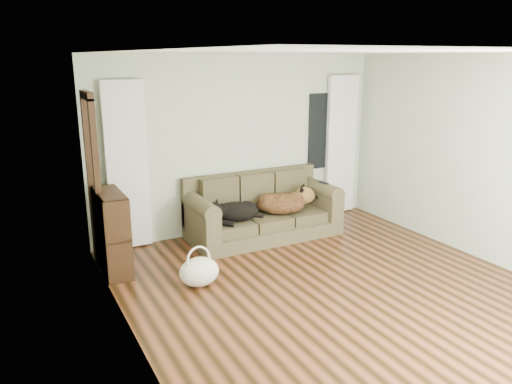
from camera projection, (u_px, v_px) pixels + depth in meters
name	position (u px, v px, depth m)	size (l,w,h in m)	color
floor	(338.00, 292.00, 5.60)	(5.00, 5.00, 0.00)	black
ceiling	(349.00, 52.00, 4.91)	(5.00, 5.00, 0.00)	white
wall_back	(240.00, 144.00, 7.39)	(4.50, 0.04, 2.60)	#A9BA99
wall_left	(130.00, 209.00, 4.25)	(0.04, 5.00, 2.60)	#A9BA99
wall_right	(488.00, 160.00, 6.26)	(0.04, 5.00, 2.60)	#A9BA99
curtain_left	(127.00, 166.00, 6.61)	(0.55, 0.08, 2.25)	silver
curtain_right	(341.00, 145.00, 8.17)	(0.55, 0.08, 2.25)	silver
window_pane	(322.00, 131.00, 7.99)	(0.50, 0.03, 1.20)	black
door_casing	(94.00, 184.00, 6.09)	(0.07, 0.60, 2.10)	black
sofa	(264.00, 207.00, 7.22)	(2.18, 0.94, 0.89)	brown
dog_black_lab	(234.00, 212.00, 6.90)	(0.62, 0.44, 0.27)	black
dog_shepherd	(284.00, 203.00, 7.27)	(0.74, 0.52, 0.33)	black
tv_remote	(324.00, 182.00, 7.48)	(0.05, 0.17, 0.02)	black
tote_bag	(199.00, 273.00, 5.72)	(0.47, 0.36, 0.34)	beige
bookshelf	(112.00, 232.00, 6.03)	(0.30, 0.80, 1.00)	black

